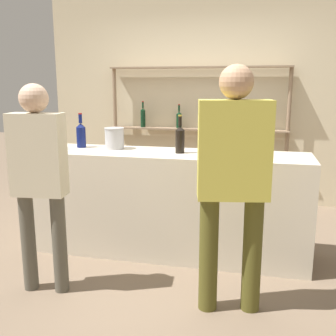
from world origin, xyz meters
The scene contains 12 objects.
ground_plane centered at (0.00, 0.00, 0.00)m, with size 16.00×16.00×0.00m, color #7A6651.
bar_counter centered at (0.00, 0.00, 0.48)m, with size 2.55×0.60×0.96m, color beige.
back_wall centered at (0.00, 1.90, 1.40)m, with size 4.15×0.12×2.80m, color beige.
back_shelf centered at (0.02, 1.72, 1.20)m, with size 2.35×0.18×1.80m.
counter_bottle_0 centered at (-0.90, 0.10, 1.09)m, with size 0.09×0.09×0.34m.
counter_bottle_1 centered at (0.74, -0.11, 1.10)m, with size 0.08×0.08×0.33m.
counter_bottle_2 centered at (-1.13, -0.11, 1.10)m, with size 0.07×0.07×0.34m.
counter_bottle_3 centered at (0.11, 0.00, 1.10)m, with size 0.08×0.08×0.34m.
wine_glass centered at (-1.08, 0.01, 1.07)m, with size 0.08×0.08×0.14m.
ice_bucket centered at (-0.55, 0.09, 1.07)m, with size 0.19×0.19×0.20m.
customer_right centered at (0.64, -0.85, 0.99)m, with size 0.50×0.29×1.70m.
customer_left centered at (-0.76, -0.91, 0.94)m, with size 0.41×0.21×1.58m.
Camera 1 is at (0.80, -3.43, 1.58)m, focal length 42.00 mm.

